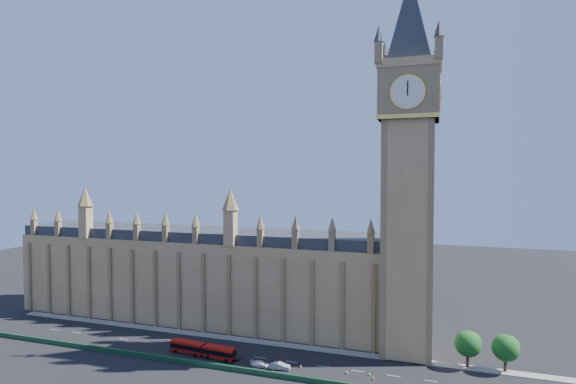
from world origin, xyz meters
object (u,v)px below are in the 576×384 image
(red_bus, at_px, (203,350))
(car_grey, at_px, (232,357))
(car_white, at_px, (260,364))
(car_silver, at_px, (280,366))

(red_bus, height_order, car_grey, red_bus)
(red_bus, height_order, car_white, red_bus)
(car_silver, bearing_deg, car_white, 84.28)
(car_white, bearing_deg, red_bus, 82.45)
(car_grey, distance_m, car_white, 8.21)
(red_bus, distance_m, car_grey, 7.93)
(red_bus, height_order, car_silver, red_bus)
(car_white, bearing_deg, car_silver, -90.89)
(red_bus, xyz_separation_m, car_silver, (20.66, -1.23, -0.81))
(red_bus, bearing_deg, car_silver, 1.55)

